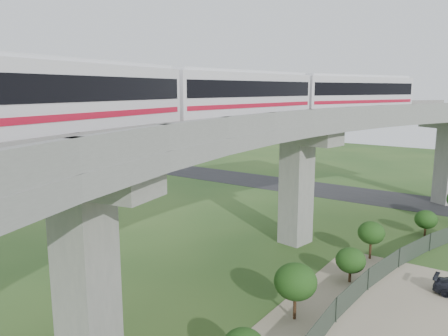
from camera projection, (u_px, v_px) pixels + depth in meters
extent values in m
plane|color=#22451B|center=(212.00, 284.00, 28.83)|extent=(160.00, 160.00, 0.00)
cube|color=#232326|center=(359.00, 195.00, 52.97)|extent=(60.00, 8.00, 0.03)
cube|color=#99968E|center=(448.00, 166.00, 48.51)|extent=(2.86, 2.93, 8.40)
cube|color=#99968E|center=(296.00, 193.00, 35.95)|extent=(2.35, 2.51, 8.40)
cube|color=#99968E|center=(298.00, 135.00, 35.09)|extent=(7.31, 3.58, 1.20)
cube|color=#99968E|center=(87.00, 285.00, 19.18)|extent=(2.35, 2.51, 8.40)
cube|color=#99968E|center=(81.00, 178.00, 18.32)|extent=(7.31, 3.58, 1.20)
cube|color=gray|center=(414.00, 115.00, 44.90)|extent=(16.42, 20.91, 0.80)
cube|color=gray|center=(381.00, 105.00, 48.46)|extent=(8.66, 17.08, 1.00)
cube|color=brown|center=(396.00, 110.00, 46.72)|extent=(10.68, 18.08, 0.12)
cube|color=black|center=(396.00, 109.00, 46.70)|extent=(9.69, 17.59, 0.12)
cube|color=brown|center=(433.00, 112.00, 42.92)|extent=(10.68, 18.08, 0.12)
cube|color=black|center=(433.00, 111.00, 42.90)|extent=(9.69, 17.59, 0.12)
cube|color=gray|center=(289.00, 124.00, 34.00)|extent=(11.77, 20.03, 0.80)
cube|color=gray|center=(247.00, 110.00, 36.77)|extent=(3.22, 18.71, 1.00)
cube|color=gray|center=(339.00, 115.00, 30.90)|extent=(3.22, 18.71, 1.00)
cube|color=brown|center=(267.00, 117.00, 35.42)|extent=(5.44, 19.05, 0.12)
cube|color=black|center=(267.00, 115.00, 35.39)|extent=(4.35, 18.88, 0.12)
cube|color=brown|center=(313.00, 119.00, 32.41)|extent=(5.44, 19.05, 0.12)
cube|color=black|center=(313.00, 118.00, 32.39)|extent=(4.35, 18.88, 0.12)
cube|color=gray|center=(101.00, 150.00, 19.31)|extent=(11.77, 20.03, 0.80)
cube|color=gray|center=(31.00, 126.00, 21.02)|extent=(3.22, 18.71, 1.00)
cube|color=gray|center=(183.00, 135.00, 17.27)|extent=(3.22, 18.71, 1.00)
cube|color=brown|center=(64.00, 138.00, 20.18)|extent=(5.44, 19.05, 0.12)
cube|color=black|center=(63.00, 135.00, 20.16)|extent=(4.35, 18.88, 0.12)
cube|color=brown|center=(141.00, 143.00, 18.26)|extent=(5.44, 19.05, 0.12)
cube|color=black|center=(141.00, 140.00, 18.24)|extent=(4.35, 18.88, 0.12)
cube|color=silver|center=(68.00, 99.00, 20.22)|extent=(4.86, 15.23, 3.20)
cube|color=silver|center=(65.00, 61.00, 19.92)|extent=(4.21, 14.41, 0.22)
cube|color=black|center=(67.00, 89.00, 20.14)|extent=(4.83, 14.65, 1.15)
cube|color=red|center=(69.00, 115.00, 20.36)|extent=(4.83, 14.65, 0.30)
cube|color=black|center=(70.00, 130.00, 20.48)|extent=(3.74, 12.89, 0.28)
cube|color=silver|center=(243.00, 95.00, 32.93)|extent=(4.25, 15.20, 3.20)
cube|color=silver|center=(243.00, 72.00, 32.62)|extent=(3.64, 14.40, 0.22)
cube|color=black|center=(243.00, 89.00, 32.85)|extent=(4.25, 14.61, 1.15)
cube|color=red|center=(243.00, 105.00, 33.06)|extent=(4.25, 14.61, 0.30)
cube|color=black|center=(243.00, 114.00, 33.19)|extent=(3.22, 12.88, 0.28)
cube|color=silver|center=(356.00, 94.00, 43.11)|extent=(7.75, 15.00, 3.20)
cube|color=silver|center=(357.00, 76.00, 42.81)|extent=(6.98, 14.11, 0.22)
cube|color=black|center=(356.00, 89.00, 43.03)|extent=(7.60, 14.46, 1.15)
cube|color=red|center=(355.00, 101.00, 43.25)|extent=(7.60, 14.46, 0.30)
cube|color=black|center=(355.00, 108.00, 43.37)|extent=(6.22, 12.61, 0.28)
cube|color=#2D382D|center=(446.00, 236.00, 35.92)|extent=(1.69, 4.77, 1.40)
cylinder|color=#2D382D|center=(430.00, 242.00, 34.45)|extent=(0.08, 0.08, 1.50)
cube|color=#2D382D|center=(415.00, 250.00, 32.90)|extent=(1.23, 4.91, 1.40)
cylinder|color=#2D382D|center=(400.00, 258.00, 31.26)|extent=(0.08, 0.08, 1.50)
cube|color=#2D382D|center=(384.00, 268.00, 29.53)|extent=(0.75, 4.99, 1.40)
cylinder|color=#2D382D|center=(369.00, 280.00, 27.72)|extent=(0.08, 0.08, 1.50)
cube|color=#2D382D|center=(353.00, 293.00, 25.84)|extent=(0.27, 5.04, 1.40)
cylinder|color=#2D382D|center=(337.00, 310.00, 23.88)|extent=(0.08, 0.08, 1.50)
cube|color=#2D382D|center=(320.00, 331.00, 21.86)|extent=(0.27, 5.04, 1.40)
cylinder|color=#382314|center=(425.00, 231.00, 38.13)|extent=(0.18, 0.18, 0.93)
ellipsoid|color=#193E13|center=(426.00, 219.00, 37.95)|extent=(1.90, 1.90, 1.61)
cylinder|color=#382314|center=(370.00, 250.00, 32.91)|extent=(0.18, 0.18, 1.48)
ellipsoid|color=#193E13|center=(371.00, 233.00, 32.67)|extent=(1.99, 1.99, 1.69)
cylinder|color=#382314|center=(350.00, 276.00, 28.94)|extent=(0.18, 0.18, 0.97)
ellipsoid|color=#193E13|center=(351.00, 260.00, 28.75)|extent=(1.97, 1.97, 1.68)
cylinder|color=#382314|center=(295.00, 307.00, 24.23)|extent=(0.18, 0.18, 1.54)
ellipsoid|color=#193E13|center=(296.00, 282.00, 23.97)|extent=(2.39, 2.39, 2.03)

